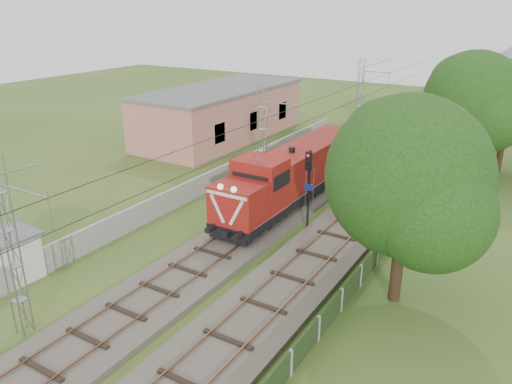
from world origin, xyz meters
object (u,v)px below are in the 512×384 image
Objects in this scene: locomotive at (294,173)px; signal_post at (309,177)px; coach_rake at (503,66)px; relay_hut at (12,256)px.

locomotive is 3.28× the size of signal_post.
signal_post reaches higher than locomotive.
signal_post reaches higher than coach_rake.
signal_post reaches higher than relay_hut.
locomotive is at bearing 126.80° from signal_post.
relay_hut is (-7.40, -16.76, -0.96)m from locomotive.
coach_rake is 77.56m from signal_post.
locomotive is at bearing -93.88° from coach_rake.
signal_post is at bearing 51.48° from relay_hut.
coach_rake is (5.00, 73.67, 0.29)m from locomotive.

